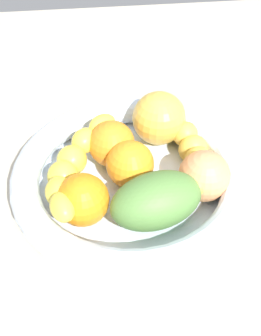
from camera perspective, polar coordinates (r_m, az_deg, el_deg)
The scene contains 10 objects.
kitchen_counter at distance 57.05cm, azimuth -0.00°, elevation -4.56°, with size 120.00×120.00×3.00cm, color #B8AF9B.
fruit_bowl at distance 53.77cm, azimuth -0.00°, elevation -1.52°, with size 31.02×31.02×5.60cm.
banana_draped_left at distance 56.22cm, azimuth 8.05°, elevation 3.10°, with size 19.49×7.85×5.06cm.
banana_draped_right at distance 52.72cm, azimuth -8.05°, elevation 0.33°, with size 18.82×10.46×5.22cm.
orange_front at distance 55.52cm, azimuth -2.67°, elevation 3.42°, with size 6.39×6.39×6.39cm, color orange.
orange_mid_left at distance 52.57cm, azimuth -0.37°, elevation 0.48°, with size 6.29×6.29×6.29cm, color orange.
orange_mid_right at distance 48.73cm, azimuth -6.70°, elevation -4.44°, with size 6.43×6.43×6.43cm, color orange.
mango_green at distance 48.27cm, azimuth 3.63°, elevation -4.55°, with size 11.36×7.04×6.69cm, color #55853E.
peach_blush at distance 51.79cm, azimuth 10.24°, elevation -1.09°, with size 6.55×6.55×6.55cm, color #F69E65.
apple_yellow at distance 58.83cm, azimuth 4.01°, elevation 6.96°, with size 7.69×7.69×7.69cm, color #E9BC48.
Camera 1 is at (36.74, -4.29, 44.93)cm, focal length 43.62 mm.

